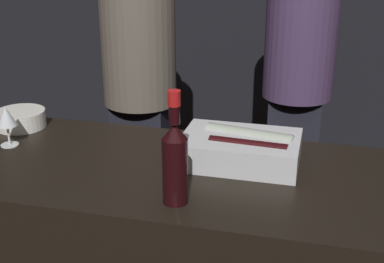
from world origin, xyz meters
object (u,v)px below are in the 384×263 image
object	(u,v)px
red_wine_bottle_tall	(175,158)
bowl_white	(20,118)
person_in_hoodie	(139,72)
person_blond_tee	(299,68)
ice_bin_with_bottles	(242,148)
wine_glass	(6,117)

from	to	relation	value
red_wine_bottle_tall	bowl_white	bearing A→B (deg)	149.95
person_in_hoodie	person_blond_tee	distance (m)	0.90
bowl_white	person_blond_tee	size ratio (longest dim) A/B	0.11
ice_bin_with_bottles	bowl_white	distance (m)	0.90
wine_glass	red_wine_bottle_tall	world-z (taller)	red_wine_bottle_tall
ice_bin_with_bottles	person_blond_tee	distance (m)	1.38
wine_glass	red_wine_bottle_tall	bearing A→B (deg)	-20.27
wine_glass	person_blond_tee	distance (m)	1.72
bowl_white	red_wine_bottle_tall	xyz separation A→B (m)	(0.75, -0.44, 0.10)
ice_bin_with_bottles	wine_glass	size ratio (longest dim) A/B	2.59
bowl_white	person_in_hoodie	size ratio (longest dim) A/B	0.11
ice_bin_with_bottles	person_in_hoodie	xyz separation A→B (m)	(-0.70, 0.97, -0.04)
wine_glass	person_in_hoodie	distance (m)	1.05
red_wine_bottle_tall	person_blond_tee	size ratio (longest dim) A/B	0.19
person_in_hoodie	red_wine_bottle_tall	bearing A→B (deg)	75.45
ice_bin_with_bottles	person_blond_tee	bearing A→B (deg)	85.81
wine_glass	person_blond_tee	xyz separation A→B (m)	(0.93, 1.44, -0.12)
wine_glass	bowl_white	bearing A→B (deg)	108.68
ice_bin_with_bottles	wine_glass	bearing A→B (deg)	-175.66
person_blond_tee	wine_glass	bearing A→B (deg)	-62.73
bowl_white	wine_glass	bearing A→B (deg)	-71.32
person_blond_tee	ice_bin_with_bottles	bearing A→B (deg)	-34.00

